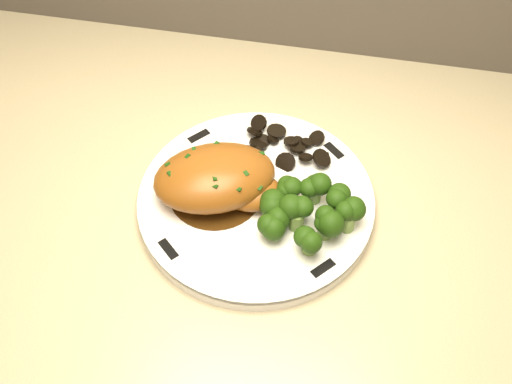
% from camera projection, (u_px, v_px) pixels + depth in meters
% --- Properties ---
extents(counter, '(1.95, 0.65, 0.96)m').
position_uv_depth(counter, '(61.00, 333.00, 1.09)').
color(counter, '#4E3424').
rests_on(counter, ground).
extents(plate, '(0.34, 0.34, 0.02)m').
position_uv_depth(plate, '(256.00, 202.00, 0.72)').
color(plate, white).
rests_on(plate, counter).
extents(rim_accent_0, '(0.03, 0.03, 0.00)m').
position_uv_depth(rim_accent_0, '(334.00, 151.00, 0.76)').
color(rim_accent_0, black).
rests_on(rim_accent_0, plate).
extents(rim_accent_1, '(0.03, 0.03, 0.00)m').
position_uv_depth(rim_accent_1, '(199.00, 136.00, 0.77)').
color(rim_accent_1, black).
rests_on(rim_accent_1, plate).
extents(rim_accent_2, '(0.03, 0.03, 0.00)m').
position_uv_depth(rim_accent_2, '(168.00, 249.00, 0.67)').
color(rim_accent_2, black).
rests_on(rim_accent_2, plate).
extents(rim_accent_3, '(0.03, 0.03, 0.00)m').
position_uv_depth(rim_accent_3, '(323.00, 268.00, 0.66)').
color(rim_accent_3, black).
rests_on(rim_accent_3, plate).
extents(gravy_pool, '(0.11, 0.11, 0.00)m').
position_uv_depth(gravy_pool, '(216.00, 192.00, 0.72)').
color(gravy_pool, '#39200A').
rests_on(gravy_pool, plate).
extents(chicken_breast, '(0.16, 0.14, 0.05)m').
position_uv_depth(chicken_breast, '(219.00, 179.00, 0.70)').
color(chicken_breast, '#945319').
rests_on(chicken_breast, plate).
extents(mushroom_pile, '(0.09, 0.07, 0.02)m').
position_uv_depth(mushroom_pile, '(288.00, 146.00, 0.76)').
color(mushroom_pile, black).
rests_on(mushroom_pile, plate).
extents(broccoli_florets, '(0.11, 0.09, 0.04)m').
position_uv_depth(broccoli_florets, '(307.00, 211.00, 0.68)').
color(broccoli_florets, olive).
rests_on(broccoli_florets, plate).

